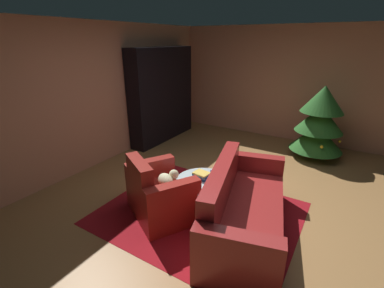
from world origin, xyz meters
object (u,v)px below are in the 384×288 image
object	(u,v)px
book_stack_on_table	(202,175)
bottle_on_table	(211,181)
bookshelf_unit	(166,95)
coffee_table	(203,183)
couch_red	(242,210)
armchair_red	(159,195)
decorated_tree	(320,122)

from	to	relation	value
book_stack_on_table	bottle_on_table	distance (m)	0.26
bookshelf_unit	bottle_on_table	xyz separation A→B (m)	(2.38, -2.28, -0.46)
coffee_table	bottle_on_table	world-z (taller)	bottle_on_table
couch_red	coffee_table	distance (m)	0.64
book_stack_on_table	bottle_on_table	bearing A→B (deg)	-34.44
bottle_on_table	coffee_table	bearing A→B (deg)	147.59
armchair_red	couch_red	bearing A→B (deg)	14.25
couch_red	coffee_table	world-z (taller)	couch_red
coffee_table	bottle_on_table	xyz separation A→B (m)	(0.17, -0.11, 0.14)
armchair_red	coffee_table	bearing A→B (deg)	42.31
book_stack_on_table	armchair_red	bearing A→B (deg)	-132.77
couch_red	armchair_red	bearing A→B (deg)	-165.75
book_stack_on_table	bottle_on_table	xyz separation A→B (m)	(0.21, -0.14, 0.05)
armchair_red	book_stack_on_table	bearing A→B (deg)	47.23
armchair_red	bottle_on_table	distance (m)	0.72
book_stack_on_table	decorated_tree	xyz separation A→B (m)	(1.06, 2.69, 0.23)
couch_red	book_stack_on_table	distance (m)	0.71
coffee_table	decorated_tree	bearing A→B (deg)	69.38
bookshelf_unit	book_stack_on_table	distance (m)	3.08
armchair_red	couch_red	distance (m)	1.09
couch_red	book_stack_on_table	bearing A→B (deg)	165.78
bookshelf_unit	coffee_table	xyz separation A→B (m)	(2.20, -2.17, -0.59)
coffee_table	bottle_on_table	size ratio (longest dim) A/B	3.11
book_stack_on_table	decorated_tree	distance (m)	2.90
bookshelf_unit	armchair_red	size ratio (longest dim) A/B	1.82
couch_red	book_stack_on_table	size ratio (longest dim) A/B	9.08
armchair_red	couch_red	size ratio (longest dim) A/B	0.54
coffee_table	book_stack_on_table	bearing A→B (deg)	137.44
decorated_tree	book_stack_on_table	bearing A→B (deg)	-111.56
couch_red	bottle_on_table	bearing A→B (deg)	177.13
bookshelf_unit	couch_red	xyz separation A→B (m)	(2.82, -2.30, -0.72)
bottle_on_table	armchair_red	bearing A→B (deg)	-154.56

